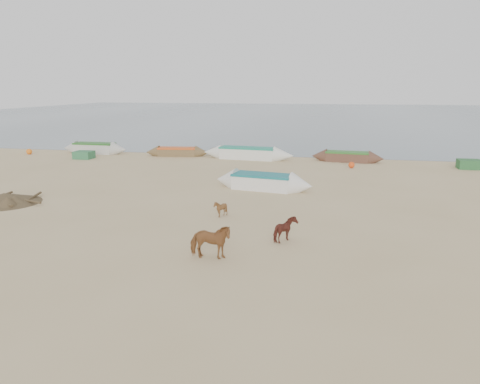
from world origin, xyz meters
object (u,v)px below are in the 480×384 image
near_canoe (263,182)px  calf_right (286,230)px  cow_adult (210,242)px  calf_front (220,209)px

near_canoe → calf_right: bearing=-65.8°
cow_adult → near_canoe: cow_adult is taller
calf_right → near_canoe: bearing=19.9°
calf_front → calf_right: size_ratio=0.82×
cow_adult → calf_right: (2.30, 2.27, -0.15)m
cow_adult → near_canoe: 11.17m
near_canoe → calf_front: bearing=-89.1°
calf_right → near_canoe: 9.18m
cow_adult → calf_right: 3.23m
cow_adult → calf_front: cow_adult is taller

